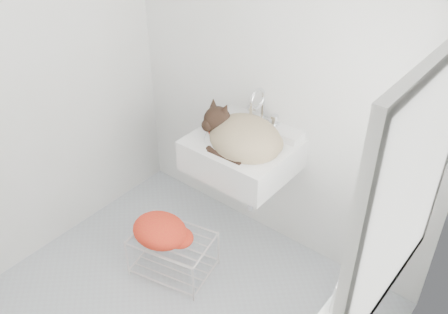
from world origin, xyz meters
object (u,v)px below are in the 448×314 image
Objects in this scene: wire_rack at (173,253)px; bottle_b at (355,295)px; cat at (242,137)px; bottle_c at (376,266)px; sink at (243,140)px.

bottle_b is (1.25, -0.18, 0.70)m from wire_rack.
cat is at bearing 65.75° from wire_rack.
bottle_c is at bearing 90.00° from bottle_b.
bottle_b is (1.06, -0.64, 0.00)m from sink.
bottle_c reaches higher than wire_rack.
sink reaches higher than wire_rack.
wire_rack is 2.22× the size of bottle_b.
bottle_b is 1.12× the size of bottle_c.
cat is 1.22m from bottle_b.
bottle_c is (1.25, 0.02, 0.70)m from wire_rack.
cat reaches higher than bottle_c.
sink reaches higher than bottle_c.
sink is 3.16× the size of bottle_c.
wire_rack is (-0.19, -0.46, -0.70)m from sink.
sink is 0.05m from cat.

